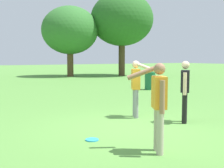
{
  "coord_description": "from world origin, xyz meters",
  "views": [
    {
      "loc": [
        -4.19,
        -6.08,
        1.75
      ],
      "look_at": [
        0.06,
        1.06,
        1.0
      ],
      "focal_mm": 48.34,
      "sensor_mm": 36.0,
      "label": 1
    }
  ],
  "objects_px": {
    "person_catcher": "(136,84)",
    "trash_can_beside_table": "(150,81)",
    "tree_broad_center": "(70,30)",
    "person_bystander": "(185,87)",
    "frisbee": "(92,140)",
    "tree_far_right": "(122,19)",
    "person_thrower": "(158,101)"
  },
  "relations": [
    {
      "from": "person_catcher",
      "to": "trash_can_beside_table",
      "type": "xyz_separation_m",
      "value": [
        4.94,
        5.69,
        -0.48
      ]
    },
    {
      "from": "person_bystander",
      "to": "frisbee",
      "type": "relative_size",
      "value": 5.89
    },
    {
      "from": "person_bystander",
      "to": "trash_can_beside_table",
      "type": "relative_size",
      "value": 1.71
    },
    {
      "from": "person_bystander",
      "to": "trash_can_beside_table",
      "type": "bearing_deg",
      "value": 58.55
    },
    {
      "from": "trash_can_beside_table",
      "to": "tree_far_right",
      "type": "height_order",
      "value": "tree_far_right"
    },
    {
      "from": "person_thrower",
      "to": "person_catcher",
      "type": "distance_m",
      "value": 3.25
    },
    {
      "from": "frisbee",
      "to": "trash_can_beside_table",
      "type": "relative_size",
      "value": 0.29
    },
    {
      "from": "person_catcher",
      "to": "tree_broad_center",
      "type": "xyz_separation_m",
      "value": [
        5.65,
        18.22,
        3.15
      ]
    },
    {
      "from": "person_thrower",
      "to": "trash_can_beside_table",
      "type": "relative_size",
      "value": 1.71
    },
    {
      "from": "trash_can_beside_table",
      "to": "tree_far_right",
      "type": "xyz_separation_m",
      "value": [
        5.24,
        11.02,
        4.72
      ]
    },
    {
      "from": "person_thrower",
      "to": "tree_broad_center",
      "type": "xyz_separation_m",
      "value": [
        7.19,
        21.09,
        3.15
      ]
    },
    {
      "from": "tree_far_right",
      "to": "tree_broad_center",
      "type": "bearing_deg",
      "value": 161.56
    },
    {
      "from": "person_catcher",
      "to": "tree_broad_center",
      "type": "distance_m",
      "value": 19.34
    },
    {
      "from": "person_catcher",
      "to": "tree_far_right",
      "type": "bearing_deg",
      "value": 58.63
    },
    {
      "from": "person_thrower",
      "to": "person_bystander",
      "type": "bearing_deg",
      "value": 35.89
    },
    {
      "from": "frisbee",
      "to": "tree_far_right",
      "type": "xyz_separation_m",
      "value": [
        12.4,
        18.24,
        5.19
      ]
    },
    {
      "from": "person_bystander",
      "to": "tree_broad_center",
      "type": "height_order",
      "value": "tree_broad_center"
    },
    {
      "from": "trash_can_beside_table",
      "to": "tree_far_right",
      "type": "bearing_deg",
      "value": 64.56
    },
    {
      "from": "person_catcher",
      "to": "tree_broad_center",
      "type": "height_order",
      "value": "tree_broad_center"
    },
    {
      "from": "trash_can_beside_table",
      "to": "tree_broad_center",
      "type": "bearing_deg",
      "value": 86.77
    },
    {
      "from": "frisbee",
      "to": "person_catcher",
      "type": "bearing_deg",
      "value": 34.73
    },
    {
      "from": "person_bystander",
      "to": "person_thrower",
      "type": "bearing_deg",
      "value": -144.11
    },
    {
      "from": "tree_far_right",
      "to": "person_thrower",
      "type": "bearing_deg",
      "value": -120.92
    },
    {
      "from": "tree_far_right",
      "to": "person_catcher",
      "type": "bearing_deg",
      "value": -121.37
    },
    {
      "from": "person_catcher",
      "to": "frisbee",
      "type": "bearing_deg",
      "value": -145.27
    },
    {
      "from": "person_catcher",
      "to": "trash_can_beside_table",
      "type": "distance_m",
      "value": 7.55
    },
    {
      "from": "frisbee",
      "to": "tree_far_right",
      "type": "bearing_deg",
      "value": 55.8
    },
    {
      "from": "person_bystander",
      "to": "tree_far_right",
      "type": "xyz_separation_m",
      "value": [
        9.48,
        17.96,
        4.26
      ]
    },
    {
      "from": "person_catcher",
      "to": "tree_far_right",
      "type": "distance_m",
      "value": 20.02
    },
    {
      "from": "trash_can_beside_table",
      "to": "tree_broad_center",
      "type": "distance_m",
      "value": 13.07
    },
    {
      "from": "person_thrower",
      "to": "frisbee",
      "type": "distance_m",
      "value": 1.77
    },
    {
      "from": "person_bystander",
      "to": "frisbee",
      "type": "bearing_deg",
      "value": -174.38
    }
  ]
}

